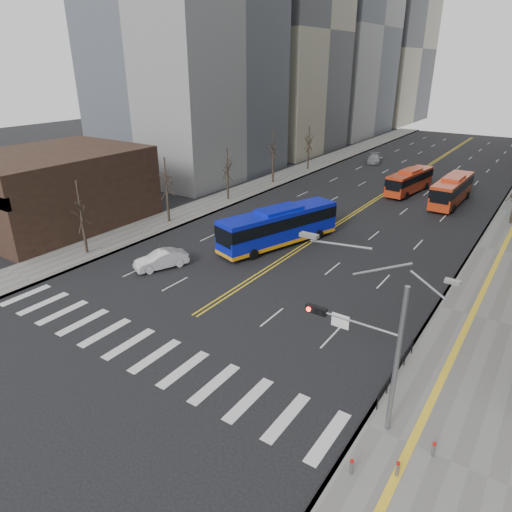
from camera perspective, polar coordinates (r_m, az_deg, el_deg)
ground at (r=30.33m, az=-14.09°, el=-11.29°), size 220.00×220.00×0.00m
sidewalk_left at (r=72.77m, az=3.48°, el=9.86°), size 5.00×130.00×0.15m
crosswalk at (r=30.33m, az=-14.09°, el=-11.28°), size 26.70×4.00×0.01m
centerline at (r=75.49m, az=18.47°, el=9.16°), size 0.55×100.00×0.01m
office_towers at (r=86.95m, az=23.65°, el=26.19°), size 83.00×134.00×58.00m
storefront at (r=54.95m, az=-23.89°, el=7.74°), size 14.00×18.00×8.00m
signal_mast at (r=22.34m, az=13.87°, el=-9.97°), size 5.37×0.37×9.39m
pedestrian_railing at (r=27.67m, az=17.20°, el=-13.34°), size 0.06×6.06×1.02m
bollards at (r=22.91m, az=16.95°, el=-23.35°), size 2.87×3.17×0.78m
street_trees at (r=58.38m, az=6.22°, el=11.26°), size 35.20×47.20×7.60m
blue_bus at (r=44.74m, az=2.89°, el=3.82°), size 6.72×13.42×3.81m
red_bus_near at (r=63.14m, az=23.30°, el=7.73°), size 3.06×11.33×3.57m
red_bus_far at (r=66.67m, az=18.66°, el=9.01°), size 3.61×10.52×3.29m
car_white at (r=40.84m, az=-11.77°, el=-0.45°), size 3.42×4.95×1.55m
car_dark_mid at (r=74.88m, az=24.07°, el=8.78°), size 2.01×4.23×1.40m
car_silver at (r=86.04m, az=14.53°, el=11.73°), size 3.63×5.61×1.51m
car_dark_far at (r=76.26m, az=24.64°, el=8.82°), size 1.97×4.21×1.17m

